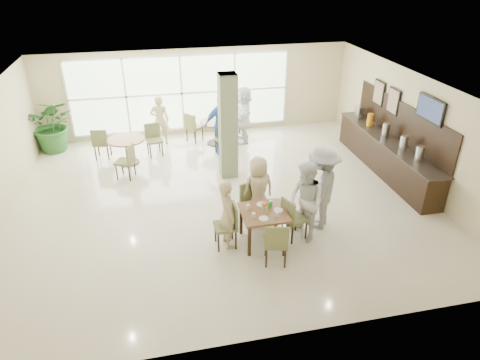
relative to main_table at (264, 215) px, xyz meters
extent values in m
plane|color=beige|center=(-0.53, 2.00, -0.65)|extent=(10.00, 10.00, 0.00)
plane|color=white|center=(-0.53, 2.00, 2.15)|extent=(10.00, 10.00, 0.00)
plane|color=beige|center=(-0.53, 6.50, 0.75)|extent=(10.00, 0.00, 10.00)
plane|color=beige|center=(-0.53, -2.50, 0.75)|extent=(10.00, 0.00, 10.00)
plane|color=beige|center=(4.47, 2.00, 0.75)|extent=(0.00, 9.00, 9.00)
plane|color=silver|center=(-1.03, 6.47, 0.75)|extent=(7.00, 0.00, 7.00)
cube|color=#707C56|center=(-0.13, 3.20, 0.75)|extent=(0.45, 0.45, 2.80)
cube|color=brown|center=(0.00, 0.00, 0.07)|extent=(0.93, 0.93, 0.05)
cube|color=black|center=(-0.39, -0.39, -0.30)|extent=(0.06, 0.06, 0.70)
cube|color=black|center=(0.39, -0.39, -0.30)|extent=(0.06, 0.06, 0.70)
cube|color=black|center=(-0.39, 0.39, -0.30)|extent=(0.06, 0.06, 0.70)
cube|color=black|center=(0.39, 0.39, -0.30)|extent=(0.06, 0.06, 0.70)
cylinder|color=brown|center=(-2.83, 4.56, 0.08)|extent=(1.06, 1.06, 0.04)
cylinder|color=black|center=(-2.83, 4.56, -0.30)|extent=(0.10, 0.10, 0.71)
cylinder|color=black|center=(-2.83, 4.56, -0.64)|extent=(0.60, 0.60, 0.03)
cylinder|color=brown|center=(-0.09, 5.43, 0.08)|extent=(1.01, 1.01, 0.04)
cylinder|color=black|center=(-0.09, 5.43, -0.30)|extent=(0.10, 0.10, 0.71)
cylinder|color=black|center=(-0.09, 5.43, -0.64)|extent=(0.60, 0.60, 0.03)
cylinder|color=white|center=(-0.29, 0.17, 0.15)|extent=(0.08, 0.08, 0.10)
cylinder|color=white|center=(0.21, -0.23, 0.15)|extent=(0.08, 0.08, 0.10)
cylinder|color=white|center=(0.21, 0.22, 0.15)|extent=(0.08, 0.08, 0.10)
cylinder|color=white|center=(-0.26, -0.17, 0.15)|extent=(0.08, 0.08, 0.10)
cylinder|color=white|center=(-0.08, -0.26, 0.10)|extent=(0.20, 0.20, 0.01)
cylinder|color=white|center=(0.02, 0.27, 0.10)|extent=(0.20, 0.20, 0.01)
cylinder|color=white|center=(0.30, -0.02, 0.10)|extent=(0.20, 0.20, 0.01)
cylinder|color=#99B27F|center=(0.00, 0.00, 0.16)|extent=(0.07, 0.07, 0.12)
sphere|color=orange|center=(0.03, 0.00, 0.27)|extent=(0.07, 0.07, 0.07)
sphere|color=orange|center=(-0.02, 0.03, 0.27)|extent=(0.07, 0.07, 0.07)
sphere|color=orange|center=(-0.01, -0.03, 0.27)|extent=(0.07, 0.07, 0.07)
cube|color=green|center=(0.15, 0.10, 0.17)|extent=(0.10, 0.06, 0.15)
cube|color=black|center=(4.15, 2.50, -0.20)|extent=(0.60, 4.60, 0.90)
cube|color=black|center=(4.15, 2.50, 0.27)|extent=(0.64, 4.70, 0.04)
cube|color=black|center=(4.44, 2.50, 0.80)|extent=(0.04, 4.60, 1.00)
cylinder|color=silver|center=(4.15, 1.10, 0.49)|extent=(0.20, 0.20, 0.40)
cylinder|color=silver|center=(4.15, 1.80, 0.49)|extent=(0.20, 0.20, 0.40)
cylinder|color=silver|center=(4.15, 2.70, 0.49)|extent=(0.20, 0.20, 0.40)
cylinder|color=orange|center=(4.15, 3.60, 0.47)|extent=(0.18, 0.18, 0.36)
cube|color=silver|center=(4.15, 4.30, 0.47)|extent=(0.18, 0.30, 0.36)
cube|color=black|center=(4.41, 1.40, 1.50)|extent=(0.06, 1.00, 0.58)
cube|color=#7F99CC|center=(4.39, 1.40, 1.50)|extent=(0.01, 0.92, 0.50)
cube|color=black|center=(4.42, 3.00, 1.20)|extent=(0.04, 0.55, 0.70)
cube|color=brown|center=(4.40, 3.00, 1.20)|extent=(0.01, 0.47, 0.62)
cube|color=black|center=(4.42, 3.80, 1.20)|extent=(0.04, 0.55, 0.70)
cube|color=brown|center=(4.40, 3.80, 1.20)|extent=(0.01, 0.47, 0.62)
imported|color=#285E25|center=(-5.00, 5.96, 0.18)|extent=(1.62, 1.62, 1.67)
imported|color=tan|center=(-0.75, 0.06, 0.09)|extent=(0.44, 0.59, 1.49)
imported|color=tan|center=(0.11, 0.89, 0.12)|extent=(0.82, 0.56, 1.54)
imported|color=white|center=(0.88, -0.01, 0.22)|extent=(0.87, 1.00, 1.75)
imported|color=gray|center=(1.38, 0.35, 0.30)|extent=(1.31, 1.41, 1.91)
imported|color=#3F72BE|center=(-0.05, 4.68, 0.27)|extent=(1.20, 0.86, 1.84)
imported|color=white|center=(0.79, 5.44, 0.25)|extent=(1.06, 1.79, 1.80)
imported|color=tan|center=(-1.81, 5.79, 0.13)|extent=(0.61, 0.43, 1.57)
camera|label=1|loc=(-2.04, -7.12, 4.76)|focal=32.00mm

